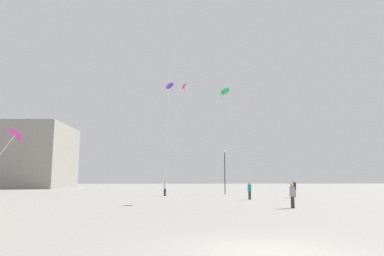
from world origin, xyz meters
name	(u,v)px	position (x,y,z in m)	size (l,w,h in m)	color
ground_plane	(267,252)	(0.00, 0.00, 0.00)	(300.00, 300.00, 0.00)	gray
person_in_black	(294,188)	(11.16, 27.00, 0.95)	(0.38, 0.38, 1.73)	#2D2D33
person_in_white	(165,187)	(-2.30, 30.87, 0.95)	(0.38, 0.38, 1.73)	#2D2D33
person_in_grey	(292,194)	(5.68, 13.13, 0.87)	(0.34, 0.34, 1.58)	#2D2D33
person_in_teal	(250,190)	(5.37, 22.93, 0.88)	(0.35, 0.35, 1.61)	#2D2D33
kite_magenta_diamond	(16,133)	(-14.13, 19.38, 5.40)	(4.37, 13.56, 4.61)	#D12899
kite_emerald_diamond	(225,92)	(2.90, 21.18, 9.57)	(3.11, 2.39, 8.66)	green
kite_violet_diamond	(169,86)	(-1.84, 33.82, 13.43)	(1.29, 3.60, 12.76)	purple
kite_crimson_delta	(183,90)	(-0.41, 29.33, 11.84)	(2.21, 2.09, 11.22)	red
building_centre_hall	(4,156)	(-37.00, 70.43, 6.81)	(28.28, 19.04, 13.63)	gray
lamppost_east	(225,165)	(5.34, 35.37, 3.69)	(0.36, 0.36, 5.59)	#2D2D30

